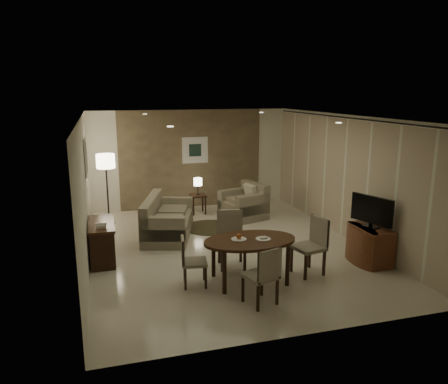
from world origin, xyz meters
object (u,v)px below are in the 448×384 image
object	(u,v)px
chair_left	(195,262)
side_table	(198,204)
chair_far	(232,240)
sofa	(168,217)
chair_near	(260,275)
tv_cabinet	(370,245)
chair_right	(308,247)
armchair	(243,201)
dining_table	(250,260)
console_desk	(102,242)
floor_lamp	(107,190)

from	to	relation	value
chair_left	side_table	distance (m)	4.42
chair_far	side_table	bearing A→B (deg)	95.00
chair_far	sofa	distance (m)	2.25
side_table	chair_left	bearing A→B (deg)	-103.37
chair_near	tv_cabinet	bearing A→B (deg)	-177.53
chair_near	side_table	bearing A→B (deg)	-110.46
tv_cabinet	sofa	xyz separation A→B (m)	(-3.45, 2.59, 0.09)
chair_right	sofa	xyz separation A→B (m)	(-2.07, 2.75, -0.07)
chair_near	side_table	xyz separation A→B (m)	(0.20, 5.20, -0.21)
armchair	dining_table	bearing A→B (deg)	-33.38
console_desk	tv_cabinet	world-z (taller)	console_desk
chair_right	sofa	distance (m)	3.44
armchair	console_desk	bearing A→B (deg)	-77.31
chair_right	sofa	world-z (taller)	chair_right
console_desk	dining_table	distance (m)	2.93
tv_cabinet	armchair	xyz separation A→B (m)	(-1.38, 3.47, 0.09)
console_desk	chair_right	bearing A→B (deg)	-25.36
floor_lamp	chair_right	bearing A→B (deg)	-50.52
armchair	side_table	bearing A→B (deg)	-143.09
chair_right	chair_left	bearing A→B (deg)	-104.13
chair_far	side_table	xyz separation A→B (m)	(0.20, 3.71, -0.26)
tv_cabinet	chair_left	xyz separation A→B (m)	(-3.42, -0.08, 0.07)
chair_left	chair_near	bearing A→B (deg)	-129.14
tv_cabinet	sofa	bearing A→B (deg)	143.14
dining_table	side_table	world-z (taller)	dining_table
console_desk	chair_right	world-z (taller)	chair_right
tv_cabinet	dining_table	bearing A→B (deg)	-176.04
console_desk	sofa	world-z (taller)	sofa
console_desk	chair_right	size ratio (longest dim) A/B	1.18
chair_far	floor_lamp	bearing A→B (deg)	130.14
tv_cabinet	chair_left	size ratio (longest dim) A/B	1.07
sofa	armchair	bearing A→B (deg)	-50.07
sofa	floor_lamp	world-z (taller)	floor_lamp
tv_cabinet	side_table	xyz separation A→B (m)	(-2.40, 4.22, -0.09)
console_desk	chair_far	size ratio (longest dim) A/B	1.16
armchair	floor_lamp	size ratio (longest dim) A/B	0.58
chair_far	console_desk	bearing A→B (deg)	164.61
console_desk	chair_left	distance (m)	2.16
dining_table	sofa	xyz separation A→B (m)	(-0.97, 2.76, 0.07)
side_table	floor_lamp	distance (m)	2.42
tv_cabinet	console_desk	bearing A→B (deg)	162.95
armchair	chair_left	bearing A→B (deg)	-46.47
tv_cabinet	side_table	bearing A→B (deg)	119.60
sofa	floor_lamp	xyz separation A→B (m)	(-1.26, 1.30, 0.42)
dining_table	chair_left	size ratio (longest dim) A/B	1.90
dining_table	floor_lamp	size ratio (longest dim) A/B	0.92
chair_far	side_table	distance (m)	3.73
chair_left	armchair	size ratio (longest dim) A/B	0.84
chair_near	chair_right	size ratio (longest dim) A/B	0.92
console_desk	tv_cabinet	bearing A→B (deg)	-17.05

